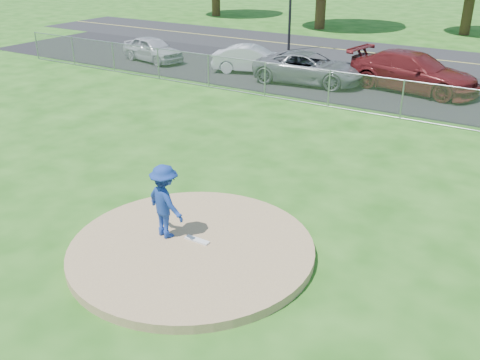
{
  "coord_description": "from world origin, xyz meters",
  "views": [
    {
      "loc": [
        6.28,
        -8.0,
        6.35
      ],
      "look_at": [
        0.0,
        2.0,
        1.0
      ],
      "focal_mm": 40.0,
      "sensor_mm": 36.0,
      "label": 1
    }
  ],
  "objects_px": {
    "parked_car_silver": "(153,49)",
    "traffic_cone": "(286,70)",
    "pitcher": "(165,201)",
    "parked_car_darkred": "(413,72)",
    "parked_car_white": "(253,59)",
    "parked_car_gray": "(309,68)"
  },
  "relations": [
    {
      "from": "parked_car_white",
      "to": "parked_car_darkred",
      "type": "xyz_separation_m",
      "value": [
        8.0,
        0.71,
        0.18
      ]
    },
    {
      "from": "parked_car_white",
      "to": "traffic_cone",
      "type": "bearing_deg",
      "value": -112.83
    },
    {
      "from": "pitcher",
      "to": "parked_car_silver",
      "type": "height_order",
      "value": "pitcher"
    },
    {
      "from": "pitcher",
      "to": "traffic_cone",
      "type": "distance_m",
      "value": 16.41
    },
    {
      "from": "parked_car_silver",
      "to": "parked_car_white",
      "type": "xyz_separation_m",
      "value": [
        6.14,
        0.66,
        -0.0
      ]
    },
    {
      "from": "parked_car_silver",
      "to": "traffic_cone",
      "type": "bearing_deg",
      "value": -74.17
    },
    {
      "from": "parked_car_darkred",
      "to": "parked_car_white",
      "type": "bearing_deg",
      "value": 104.38
    },
    {
      "from": "pitcher",
      "to": "parked_car_silver",
      "type": "bearing_deg",
      "value": -32.63
    },
    {
      "from": "parked_car_gray",
      "to": "pitcher",
      "type": "bearing_deg",
      "value": -172.94
    },
    {
      "from": "parked_car_darkred",
      "to": "parked_car_silver",
      "type": "bearing_deg",
      "value": 104.85
    },
    {
      "from": "pitcher",
      "to": "parked_car_silver",
      "type": "distance_m",
      "value": 19.99
    },
    {
      "from": "parked_car_silver",
      "to": "parked_car_white",
      "type": "distance_m",
      "value": 6.18
    },
    {
      "from": "traffic_cone",
      "to": "parked_car_silver",
      "type": "bearing_deg",
      "value": -175.85
    },
    {
      "from": "traffic_cone",
      "to": "parked_car_white",
      "type": "xyz_separation_m",
      "value": [
        -1.95,
        0.08,
        0.29
      ]
    },
    {
      "from": "pitcher",
      "to": "parked_car_darkred",
      "type": "distance_m",
      "value": 16.38
    },
    {
      "from": "parked_car_darkred",
      "to": "traffic_cone",
      "type": "bearing_deg",
      "value": 106.72
    },
    {
      "from": "parked_car_white",
      "to": "parked_car_gray",
      "type": "xyz_separation_m",
      "value": [
        3.41,
        -0.51,
        0.05
      ]
    },
    {
      "from": "pitcher",
      "to": "parked_car_silver",
      "type": "xyz_separation_m",
      "value": [
        -13.24,
        14.98,
        -0.37
      ]
    },
    {
      "from": "traffic_cone",
      "to": "parked_car_gray",
      "type": "bearing_deg",
      "value": -16.6
    },
    {
      "from": "parked_car_white",
      "to": "parked_car_silver",
      "type": "bearing_deg",
      "value": 75.57
    },
    {
      "from": "parked_car_white",
      "to": "parked_car_darkred",
      "type": "distance_m",
      "value": 8.03
    },
    {
      "from": "pitcher",
      "to": "parked_car_darkred",
      "type": "xyz_separation_m",
      "value": [
        0.9,
        16.35,
        -0.19
      ]
    }
  ]
}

